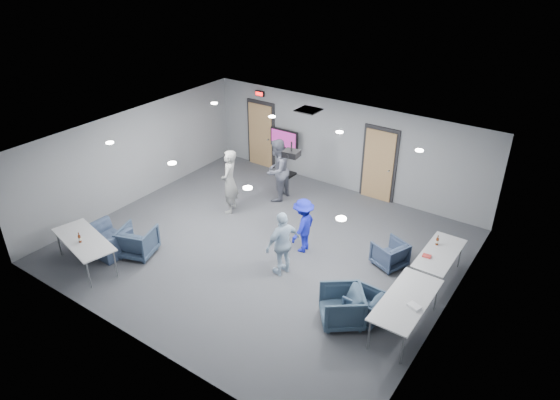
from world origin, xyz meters
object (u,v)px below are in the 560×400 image
Objects in this scene: person_d at (303,226)px; tv_stand at (284,150)px; person_b at (277,170)px; bottle_right at (437,241)px; chair_right_a at (390,254)px; table_front_left at (84,241)px; table_right_a at (440,255)px; bottle_front at (80,239)px; person_a at (230,182)px; person_c at (283,243)px; chair_right_c at (342,307)px; projector at (291,153)px; chair_front_b at (106,241)px; chair_front_a at (138,241)px; chair_right_b at (364,306)px; table_right_b at (406,301)px.

tv_stand reaches higher than person_d.
person_b is 7.37× the size of bottle_right.
table_front_left is at bearing -33.06° from chair_right_a.
bottle_front is (-6.86, -4.24, 0.14)m from table_right_a.
person_a is at bearing -87.77° from tv_stand.
chair_right_a is at bearing 147.91° from person_c.
tv_stand is (-5.93, 2.63, 0.19)m from table_right_a.
chair_right_c is (2.01, -1.74, -0.32)m from person_d.
bottle_front is 0.64× the size of projector.
bottle_right reaches higher than table_right_a.
table_right_a is at bearing 137.07° from person_c.
bottle_right reaches higher than chair_front_b.
chair_front_b is 4.15× the size of bottle_right.
chair_front_a is at bearing -32.79° from person_a.
chair_right_c is 5.24m from chair_front_a.
projector reaches higher than chair_right_a.
person_b is 2.66× the size of chair_right_a.
table_right_a is at bearing 74.22° from person_b.
projector reaches higher than table_right_a.
chair_right_b is at bearing -36.20° from projector.
table_right_a is at bearing -23.88° from tv_stand.
person_a is 1.30× the size of person_d.
chair_front_a reaches higher than table_right_b.
person_a reaches higher than table_front_left.
bottle_right is at bearing 123.14° from chair_right_c.
table_right_a is 6.57× the size of bottle_front.
table_front_left is (-5.82, -4.03, 0.37)m from chair_right_a.
person_d is 1.34× the size of chair_front_b.
person_c is (2.17, -2.87, -0.14)m from person_b.
chair_front_b is 0.68× the size of tv_stand.
table_right_a is 1.90m from table_right_b.
projector is at bearing -114.57° from person_d.
person_a is at bearing -153.21° from chair_right_c.
chair_right_b is 5.61m from chair_front_a.
person_c is 6.11× the size of bottle_front.
bottle_front reaches higher than chair_right_b.
tv_stand reaches higher than chair_right_c.
person_d is 3.10m from bottle_right.
chair_right_b is 0.88m from table_right_b.
chair_right_b is (4.39, -3.22, -0.61)m from person_b.
chair_right_c is at bearing 86.70° from person_c.
table_front_left is 7.99× the size of bottle_right.
bottle_right reaches higher than table_right_b.
person_b is (0.66, 1.32, 0.01)m from person_a.
person_b is 4.43m from chair_front_a.
bottle_front is at bearing -38.06° from person_a.
person_b reaches higher than bottle_right.
table_right_a is at bearing 31.70° from bottle_front.
chair_right_c is 0.49× the size of table_right_a.
chair_front_b is (-6.19, -1.43, 0.02)m from chair_right_b.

